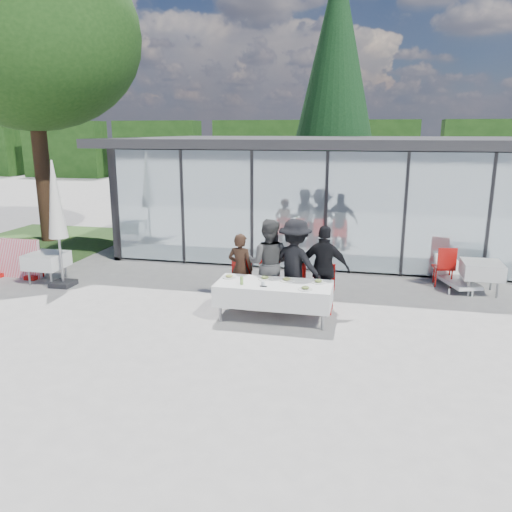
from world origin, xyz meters
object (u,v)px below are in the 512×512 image
Objects in this scene: plate_b at (265,278)px; lounger at (454,276)px; plate_extra at (305,288)px; plate_c at (287,280)px; diner_b at (268,263)px; diner_a at (241,269)px; diner_chair_d at (324,285)px; juice_bottle at (242,281)px; diner_chair_b at (268,282)px; plate_d at (318,282)px; plate_a at (229,277)px; folded_eyeglasses at (264,286)px; spare_table_right at (482,270)px; deciduous_tree at (29,37)px; conifer_tree at (336,72)px; spare_table_left at (46,261)px; diner_chair_a at (241,280)px; spare_chair_b at (445,265)px; dining_table at (274,294)px; diner_chair_c at (294,283)px; diner_d at (324,269)px; market_umbrella at (56,207)px.

plate_b is 0.19× the size of lounger.
plate_c is at bearing 132.14° from plate_extra.
diner_b is 6.76× the size of plate_c.
diner_a reaches higher than diner_chair_d.
juice_bottle reaches higher than plate_b.
diner_chair_b reaches higher than plate_d.
plate_a is 0.19× the size of lounger.
plate_b is 0.50m from folded_eyeglasses.
spare_table_right is 0.09× the size of deciduous_tree.
juice_bottle is 0.01× the size of conifer_tree.
spare_table_left is 7.91m from deciduous_tree.
plate_c reaches higher than folded_eyeglasses.
diner_chair_d is at bearing -3.97° from spare_table_left.
diner_chair_a is 13.03m from conifer_tree.
plate_extra is at bearing -29.24° from plate_b.
diner_chair_d reaches higher than lounger.
conifer_tree is at bearing 37.87° from deciduous_tree.
diner_a is 5.00m from spare_chair_b.
dining_table is at bearing -165.22° from plate_d.
spare_table_left is (-6.20, 0.47, 0.02)m from diner_chair_c.
diner_d is 2.08× the size of spare_table_left.
plate_c is 13.39m from conifer_tree.
diner_b is 1.24m from diner_chair_d.
plate_b is (-0.23, 0.23, 0.24)m from dining_table.
plate_c is at bearing 52.18° from folded_eyeglasses.
diner_d is at bearing 83.11° from plate_d.
plate_a is 5.06m from spare_table_left.
spare_chair_b is (3.85, 2.27, -0.40)m from diner_b.
diner_d is 1.23× the size of lounger.
spare_table_left is (-5.03, 0.47, 0.02)m from diner_chair_a.
spare_chair_b is (-0.75, 0.35, -0.02)m from spare_table_right.
conifer_tree is at bearing 61.91° from spare_table_left.
diner_b reaches higher than spare_chair_b.
plate_b reaches higher than folded_eyeglasses.
plate_a is 1.00× the size of plate_b.
plate_c is at bearing 44.78° from dining_table.
spare_table_right is (4.04, 1.93, 0.02)m from diner_chair_c.
market_umbrella reaches higher than diner_chair_c.
spare_table_right is 14.74m from deciduous_tree.
spare_table_right is 0.59× the size of lounger.
lounger is (4.09, 2.34, -0.68)m from diner_b.
diner_chair_b is 4.47m from spare_chair_b.
plate_extra is 0.03× the size of deciduous_tree.
diner_chair_a and spare_chair_b have the same top height.
market_umbrella reaches higher than dining_table.
diner_chair_a is (-0.87, 0.75, -0.00)m from dining_table.
juice_bottle is at bearing 40.81° from diner_d.
juice_bottle is at bearing 173.72° from folded_eyeglasses.
diner_chair_b is (-0.26, 0.75, -0.00)m from dining_table.
deciduous_tree is (-13.19, 2.87, 5.93)m from spare_table_right.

